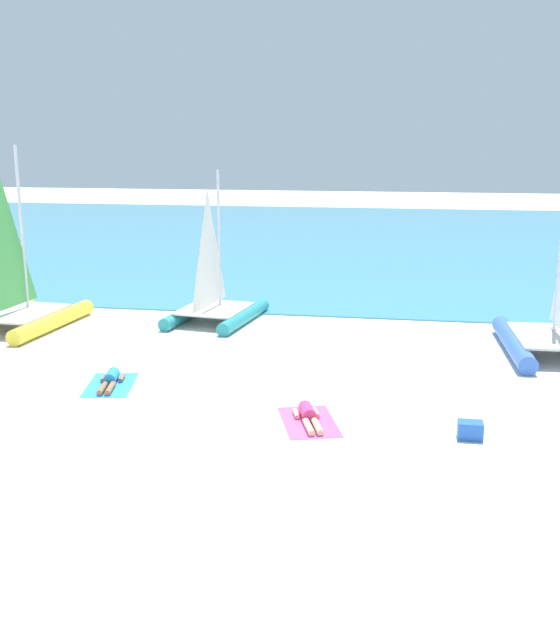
{
  "coord_description": "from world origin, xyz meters",
  "views": [
    {
      "loc": [
        3.27,
        -14.63,
        5.91
      ],
      "look_at": [
        0.0,
        4.52,
        1.2
      ],
      "focal_mm": 42.67,
      "sensor_mm": 36.0,
      "label": 1
    }
  ],
  "objects_px": {
    "sailboat_teal": "(215,300)",
    "sailboat_blue": "(559,324)",
    "sunbather_left": "(111,379)",
    "sailboat_yellow": "(17,302)",
    "sunbather_right": "(308,415)",
    "towel_right": "(309,422)",
    "cooler_box": "(470,430)",
    "towel_left": "(110,385)"
  },
  "relations": [
    {
      "from": "sailboat_teal",
      "to": "sailboat_blue",
      "type": "bearing_deg",
      "value": -3.62
    },
    {
      "from": "cooler_box",
      "to": "sunbather_left",
      "type": "bearing_deg",
      "value": 166.34
    },
    {
      "from": "sailboat_teal",
      "to": "sailboat_yellow",
      "type": "relative_size",
      "value": 0.86
    },
    {
      "from": "sailboat_teal",
      "to": "sunbather_right",
      "type": "bearing_deg",
      "value": -55.05
    },
    {
      "from": "towel_right",
      "to": "sailboat_yellow",
      "type": "bearing_deg",
      "value": 147.07
    },
    {
      "from": "sailboat_teal",
      "to": "sailboat_yellow",
      "type": "distance_m",
      "value": 6.19
    },
    {
      "from": "sailboat_blue",
      "to": "towel_right",
      "type": "relative_size",
      "value": 3.07
    },
    {
      "from": "towel_left",
      "to": "sunbather_right",
      "type": "distance_m",
      "value": 5.32
    },
    {
      "from": "sailboat_teal",
      "to": "cooler_box",
      "type": "bearing_deg",
      "value": -41.1
    },
    {
      "from": "sailboat_blue",
      "to": "cooler_box",
      "type": "height_order",
      "value": "sailboat_blue"
    },
    {
      "from": "sailboat_yellow",
      "to": "towel_right",
      "type": "xyz_separation_m",
      "value": [
        10.12,
        -6.56,
        -0.84
      ]
    },
    {
      "from": "sunbather_right",
      "to": "cooler_box",
      "type": "distance_m",
      "value": 3.35
    },
    {
      "from": "sailboat_yellow",
      "to": "towel_right",
      "type": "distance_m",
      "value": 12.09
    },
    {
      "from": "sailboat_teal",
      "to": "cooler_box",
      "type": "relative_size",
      "value": 9.75
    },
    {
      "from": "sunbather_left",
      "to": "towel_right",
      "type": "height_order",
      "value": "sunbather_left"
    },
    {
      "from": "sailboat_blue",
      "to": "sunbather_left",
      "type": "bearing_deg",
      "value": -160.67
    },
    {
      "from": "sailboat_blue",
      "to": "towel_left",
      "type": "relative_size",
      "value": 3.07
    },
    {
      "from": "sunbather_left",
      "to": "sunbather_right",
      "type": "distance_m",
      "value": 5.35
    },
    {
      "from": "sunbather_left",
      "to": "towel_right",
      "type": "bearing_deg",
      "value": -29.38
    },
    {
      "from": "cooler_box",
      "to": "sunbather_right",
      "type": "bearing_deg",
      "value": 172.81
    },
    {
      "from": "sailboat_yellow",
      "to": "sunbather_right",
      "type": "height_order",
      "value": "sailboat_yellow"
    },
    {
      "from": "sailboat_blue",
      "to": "sunbather_left",
      "type": "height_order",
      "value": "sailboat_blue"
    },
    {
      "from": "sailboat_teal",
      "to": "sunbather_left",
      "type": "bearing_deg",
      "value": -89.38
    },
    {
      "from": "sunbather_left",
      "to": "cooler_box",
      "type": "bearing_deg",
      "value": -24.74
    },
    {
      "from": "sailboat_blue",
      "to": "towel_right",
      "type": "xyz_separation_m",
      "value": [
        -6.12,
        -6.23,
        -0.86
      ]
    },
    {
      "from": "sailboat_yellow",
      "to": "towel_left",
      "type": "distance_m",
      "value": 7.09
    },
    {
      "from": "sailboat_blue",
      "to": "towel_right",
      "type": "bearing_deg",
      "value": -137.16
    },
    {
      "from": "sunbather_right",
      "to": "towel_left",
      "type": "bearing_deg",
      "value": 145.22
    },
    {
      "from": "towel_right",
      "to": "sunbather_right",
      "type": "distance_m",
      "value": 0.14
    },
    {
      "from": "towel_left",
      "to": "sailboat_teal",
      "type": "bearing_deg",
      "value": 82.56
    },
    {
      "from": "sailboat_teal",
      "to": "towel_left",
      "type": "height_order",
      "value": "sailboat_teal"
    },
    {
      "from": "sailboat_yellow",
      "to": "towel_right",
      "type": "height_order",
      "value": "sailboat_yellow"
    },
    {
      "from": "towel_right",
      "to": "sunbather_right",
      "type": "relative_size",
      "value": 1.23
    },
    {
      "from": "sunbather_right",
      "to": "sunbather_left",
      "type": "bearing_deg",
      "value": 144.59
    },
    {
      "from": "towel_right",
      "to": "cooler_box",
      "type": "height_order",
      "value": "cooler_box"
    },
    {
      "from": "cooler_box",
      "to": "towel_right",
      "type": "bearing_deg",
      "value": 173.85
    },
    {
      "from": "sailboat_teal",
      "to": "towel_right",
      "type": "xyz_separation_m",
      "value": [
        4.21,
        -8.4,
        -0.72
      ]
    },
    {
      "from": "sailboat_teal",
      "to": "towel_left",
      "type": "bearing_deg",
      "value": -89.2
    },
    {
      "from": "sunbather_right",
      "to": "cooler_box",
      "type": "bearing_deg",
      "value": -24.88
    },
    {
      "from": "towel_left",
      "to": "sunbather_right",
      "type": "xyz_separation_m",
      "value": [
        5.08,
        -1.56,
        0.13
      ]
    },
    {
      "from": "sailboat_blue",
      "to": "sunbather_left",
      "type": "relative_size",
      "value": 3.74
    },
    {
      "from": "towel_left",
      "to": "sunbather_right",
      "type": "relative_size",
      "value": 1.23
    }
  ]
}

